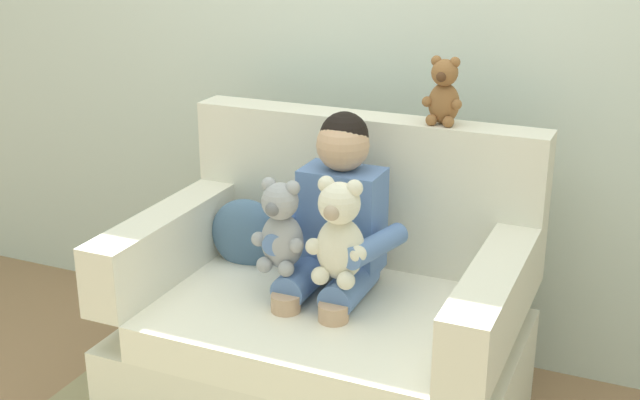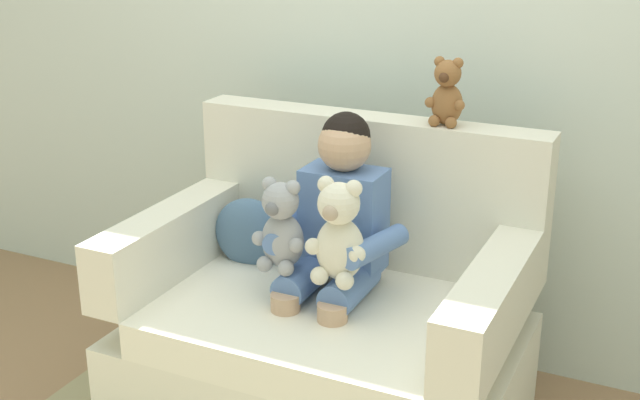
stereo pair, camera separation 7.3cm
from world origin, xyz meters
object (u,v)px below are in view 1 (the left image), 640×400
Objects in this scene: plush_grey at (281,228)px; throw_pillow at (247,234)px; armchair at (328,332)px; seated_child at (334,230)px; plush_cream at (339,234)px; plush_brown_on_backrest at (444,93)px.

throw_pillow is (-0.25, 0.23, -0.15)m from plush_grey.
armchair is at bearing 47.41° from plush_grey.
seated_child reaches higher than plush_grey.
seated_child is 2.51× the size of plush_cream.
seated_child reaches higher than armchair.
seated_child is at bearing 67.24° from armchair.
plush_brown_on_backrest reaches higher than armchair.
seated_child is 2.77× the size of plush_grey.
plush_grey is (-0.12, -0.13, 0.04)m from seated_child.
armchair is 0.42m from plush_grey.
plush_brown_on_backrest is at bearing 51.83° from plush_grey.
armchair is 4.18× the size of plush_grey.
plush_grey is at bearing -136.53° from armchair.
armchair is at bearing -134.08° from plush_brown_on_backrest.
throw_pillow is at bearing 131.71° from plush_cream.
plush_grey is 1.14× the size of throw_pillow.
armchair is 0.43m from plush_cream.
armchair reaches higher than plush_cream.
plush_cream is at bearing -53.40° from armchair.
plush_brown_on_backrest is at bearing 45.91° from plush_cream.
throw_pillow is (-0.44, 0.23, -0.16)m from plush_cream.
plush_cream is 1.26× the size of throw_pillow.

